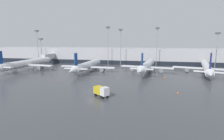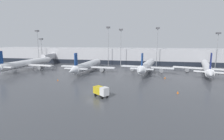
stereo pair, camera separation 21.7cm
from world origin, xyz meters
name	(u,v)px [view 2 (the right image)]	position (x,y,z in m)	size (l,w,h in m)	color
ground_plane	(91,92)	(0.00, 0.00, 0.00)	(320.00, 320.00, 0.00)	#424449
terminal_building	(121,56)	(-0.14, 61.94, 4.49)	(160.00, 27.02, 9.00)	#B2B2B7
parked_jet_0	(87,66)	(-11.28, 30.66, 2.59)	(25.29, 34.78, 9.02)	silver
parked_jet_1	(27,63)	(-40.61, 28.89, 3.07)	(27.58, 39.83, 9.71)	white
parked_jet_2	(207,67)	(39.61, 34.77, 2.61)	(26.72, 39.10, 9.59)	white
parked_jet_3	(147,66)	(14.86, 31.36, 3.14)	(22.13, 34.07, 9.31)	silver
service_truck_1	(101,91)	(3.63, -3.13, 1.59)	(4.44, 3.99, 2.70)	gold
traffic_cone_2	(178,92)	(22.82, 3.32, 0.34)	(0.49, 0.49, 0.68)	orange
traffic_cone_3	(165,78)	(21.43, 21.40, 0.39)	(0.48, 0.48, 0.78)	orange
traffic_cone_4	(58,80)	(-15.41, 10.87, 0.31)	(0.40, 0.40, 0.62)	orange
apron_light_mast_0	(218,40)	(47.97, 49.12, 13.88)	(1.80, 1.80, 17.49)	gray
apron_light_mast_1	(157,36)	(19.87, 49.13, 15.74)	(1.80, 1.80, 20.20)	gray
apron_light_mast_3	(108,36)	(-5.87, 50.21, 16.24)	(1.80, 1.80, 20.95)	gray
apron_light_mast_4	(37,38)	(-49.16, 51.74, 15.32)	(1.80, 1.80, 19.58)	gray
apron_light_mast_5	(121,37)	(1.32, 48.18, 15.32)	(1.80, 1.80, 19.59)	gray
apron_light_mast_6	(41,43)	(-46.46, 50.98, 12.02)	(1.80, 1.80, 14.86)	gray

